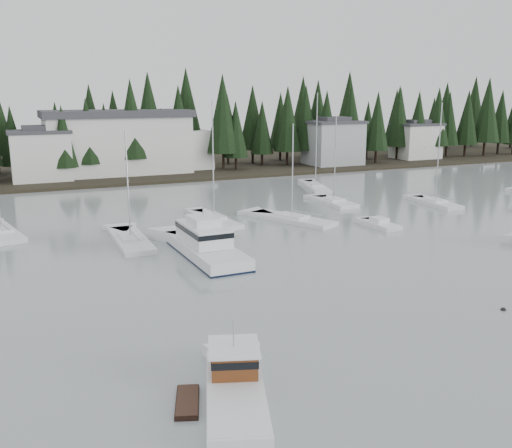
{
  "coord_description": "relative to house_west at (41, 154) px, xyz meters",
  "views": [
    {
      "loc": [
        -23.75,
        -18.57,
        14.2
      ],
      "look_at": [
        -2.98,
        27.91,
        2.5
      ],
      "focal_mm": 40.0,
      "sensor_mm": 36.0,
      "label": 1
    }
  ],
  "objects": [
    {
      "name": "far_shore_land",
      "position": [
        18.0,
        18.0,
        -4.65
      ],
      "size": [
        240.0,
        54.0,
        1.0
      ],
      "primitive_type": "cube",
      "color": "black",
      "rests_on": "ground"
    },
    {
      "name": "conifer_treeline",
      "position": [
        18.0,
        7.0,
        -4.65
      ],
      "size": [
        200.0,
        22.0,
        20.0
      ],
      "primitive_type": null,
      "color": "black",
      "rests_on": "ground"
    },
    {
      "name": "house_west",
      "position": [
        0.0,
        0.0,
        0.0
      ],
      "size": [
        9.54,
        7.42,
        8.75
      ],
      "color": "silver",
      "rests_on": "ground"
    },
    {
      "name": "house_east_a",
      "position": [
        54.0,
        -1.0,
        0.25
      ],
      "size": [
        10.6,
        8.48,
        9.25
      ],
      "color": "#999EA0",
      "rests_on": "ground"
    },
    {
      "name": "house_east_b",
      "position": [
        76.0,
        1.0,
        -0.25
      ],
      "size": [
        9.54,
        7.42,
        8.25
      ],
      "color": "silver",
      "rests_on": "ground"
    },
    {
      "name": "harbor_inn",
      "position": [
        15.04,
        3.34,
        1.12
      ],
      "size": [
        29.5,
        11.5,
        10.9
      ],
      "color": "silver",
      "rests_on": "ground"
    },
    {
      "name": "lobster_boat_brown",
      "position": [
        3.34,
        -74.59,
        -4.2
      ],
      "size": [
        5.75,
        8.59,
        4.03
      ],
      "rotation": [
        0.0,
        0.0,
        1.23
      ],
      "color": "white",
      "rests_on": "ground"
    },
    {
      "name": "cabin_cruiser_center",
      "position": [
        10.2,
        -50.78,
        -3.85
      ],
      "size": [
        4.11,
        12.59,
        5.38
      ],
      "rotation": [
        0.0,
        0.0,
        1.59
      ],
      "color": "white",
      "rests_on": "ground"
    },
    {
      "name": "sailboat_1",
      "position": [
        -6.47,
        -35.0,
        -4.58
      ],
      "size": [
        4.65,
        10.13,
        13.86
      ],
      "rotation": [
        0.0,
        0.0,
        1.78
      ],
      "color": "white",
      "rests_on": "ground"
    },
    {
      "name": "sailboat_3",
      "position": [
        45.5,
        -40.32,
        -4.57
      ],
      "size": [
        3.32,
        8.73,
        13.63
      ],
      "rotation": [
        0.0,
        0.0,
        1.49
      ],
      "color": "white",
      "rests_on": "ground"
    },
    {
      "name": "sailboat_4",
      "position": [
        37.79,
        -22.45,
        -4.57
      ],
      "size": [
        5.51,
        11.09,
        14.86
      ],
      "rotation": [
        0.0,
        0.0,
        1.28
      ],
      "color": "white",
      "rests_on": "ground"
    },
    {
      "name": "sailboat_5",
      "position": [
        5.0,
        -43.52,
        -4.61
      ],
      "size": [
        3.16,
        10.63,
        11.35
      ],
      "rotation": [
        0.0,
        0.0,
        1.55
      ],
      "color": "white",
      "rests_on": "ground"
    },
    {
      "name": "sailboat_6",
      "position": [
        23.81,
        -41.44,
        -4.61
      ],
      "size": [
        7.07,
        11.12,
        11.49
      ],
      "rotation": [
        0.0,
        0.0,
        1.99
      ],
      "color": "white",
      "rests_on": "ground"
    },
    {
      "name": "sailboat_7",
      "position": [
        33.67,
        -34.48,
        -4.59
      ],
      "size": [
        2.97,
        8.06,
        11.9
      ],
      "rotation": [
        0.0,
        0.0,
        1.56
      ],
      "color": "white",
      "rests_on": "ground"
    },
    {
      "name": "sailboat_8",
      "position": [
        15.65,
        -38.0,
        -4.58
      ],
      "size": [
        3.27,
        10.47,
        14.05
      ],
      "rotation": [
        0.0,
        0.0,
        1.66
      ],
      "color": "white",
      "rests_on": "ground"
    },
    {
      "name": "runabout_1",
      "position": [
        31.2,
        -47.82,
        -4.52
      ],
      "size": [
        2.44,
        5.38,
        1.42
      ],
      "rotation": [
        0.0,
        0.0,
        1.62
      ],
      "color": "white",
      "rests_on": "ground"
    },
    {
      "name": "mooring_buoy_dark",
      "position": [
        24.08,
        -71.53,
        -4.65
      ],
      "size": [
        0.4,
        0.4,
        0.4
      ],
      "primitive_type": "sphere",
      "color": "black",
      "rests_on": "ground"
    }
  ]
}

